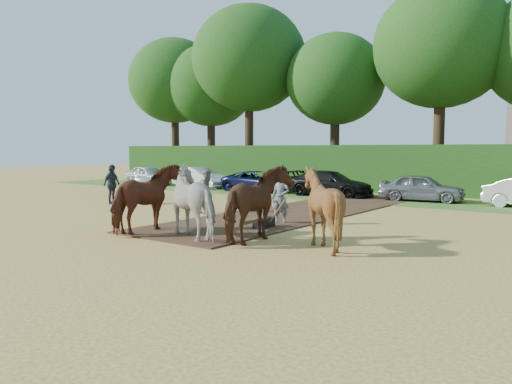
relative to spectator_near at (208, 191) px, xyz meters
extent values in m
plane|color=gold|center=(1.64, -4.41, -0.94)|extent=(120.00, 120.00, 0.00)
cube|color=#472D1C|center=(3.14, 2.59, -0.91)|extent=(4.50, 17.00, 0.05)
cube|color=#38601E|center=(1.64, 9.59, -0.92)|extent=(50.00, 5.00, 0.03)
cube|color=#14380F|center=(1.64, 14.09, 0.56)|extent=(46.00, 1.60, 3.00)
imported|color=tan|center=(0.00, 0.00, 0.00)|extent=(0.82, 1.00, 1.88)
imported|color=#262832|center=(-6.15, -0.30, 0.05)|extent=(0.76, 1.24, 1.97)
imported|color=brown|center=(1.94, -5.08, 0.19)|extent=(1.58, 2.83, 2.27)
imported|color=#B8B0A5|center=(3.85, -4.66, 0.19)|extent=(2.49, 2.21, 2.27)
imported|color=#52291A|center=(5.75, -4.24, 0.19)|extent=(1.58, 2.83, 2.27)
imported|color=brown|center=(7.65, -3.81, 0.20)|extent=(2.10, 2.29, 2.27)
cube|color=black|center=(4.48, -2.12, -0.75)|extent=(0.51, 1.01, 0.38)
cube|color=brown|center=(4.57, -2.76, -0.56)|extent=(0.31, 1.51, 0.11)
cylinder|color=brown|center=(4.16, -1.56, -0.35)|extent=(0.36, 1.07, 0.80)
cylinder|color=brown|center=(4.63, -1.50, -0.35)|extent=(0.07, 1.10, 0.80)
imported|color=gray|center=(4.30, -0.84, 0.01)|extent=(0.75, 0.54, 1.90)
imported|color=silver|center=(-14.88, 9.79, -0.20)|extent=(4.56, 2.29, 1.49)
imported|color=white|center=(-9.68, 9.92, -0.21)|extent=(4.58, 2.01, 1.46)
imported|color=#14193F|center=(-4.48, 9.79, -0.27)|extent=(4.89, 2.43, 1.33)
imported|color=black|center=(0.72, 9.72, -0.20)|extent=(5.15, 2.16, 1.49)
imported|color=gray|center=(5.92, 10.02, -0.21)|extent=(4.48, 2.27, 1.46)
cylinder|color=#382616|center=(-19.36, 17.09, 1.99)|extent=(0.70, 0.70, 5.85)
ellipsoid|color=#163F11|center=(-19.36, 17.09, 8.06)|extent=(8.40, 8.40, 7.73)
cylinder|color=#382616|center=(-15.36, 17.59, 1.76)|extent=(0.70, 0.70, 5.40)
ellipsoid|color=#163F11|center=(-15.36, 17.59, 7.39)|extent=(7.80, 7.80, 7.18)
cylinder|color=#382616|center=(-10.36, 16.59, 2.32)|extent=(0.70, 0.70, 6.53)
ellipsoid|color=#163F11|center=(-10.36, 16.59, 9.04)|extent=(9.20, 9.20, 8.46)
cylinder|color=#382616|center=(-3.36, 18.09, 1.65)|extent=(0.70, 0.70, 5.17)
ellipsoid|color=#163F11|center=(-3.36, 18.09, 7.01)|extent=(7.40, 7.40, 6.81)
cylinder|color=#382616|center=(4.64, 17.09, 2.10)|extent=(0.70, 0.70, 6.08)
ellipsoid|color=#163F11|center=(4.64, 17.09, 8.36)|extent=(8.60, 8.60, 7.91)
camera|label=1|loc=(14.34, -15.96, 1.81)|focal=35.00mm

